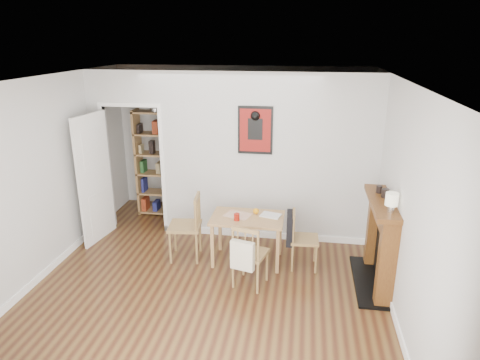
% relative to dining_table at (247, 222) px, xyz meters
% --- Properties ---
extents(ground, '(5.20, 5.20, 0.00)m').
position_rel_dining_table_xyz_m(ground, '(-0.40, -0.56, -0.60)').
color(ground, brown).
rests_on(ground, ground).
extents(room_shell, '(5.20, 5.20, 5.20)m').
position_rel_dining_table_xyz_m(room_shell, '(-0.30, 0.78, 0.69)').
color(room_shell, silver).
rests_on(room_shell, ground).
extents(dining_table, '(1.01, 0.64, 0.69)m').
position_rel_dining_table_xyz_m(dining_table, '(0.00, 0.00, 0.00)').
color(dining_table, '#A98A4E').
rests_on(dining_table, ground).
extents(chair_left, '(0.54, 0.54, 0.97)m').
position_rel_dining_table_xyz_m(chair_left, '(-0.90, -0.03, -0.12)').
color(chair_left, olive).
rests_on(chair_left, ground).
extents(chair_right, '(0.48, 0.43, 0.82)m').
position_rel_dining_table_xyz_m(chair_right, '(0.78, -0.04, -0.18)').
color(chair_right, olive).
rests_on(chair_right, ground).
extents(chair_front, '(0.53, 0.57, 0.87)m').
position_rel_dining_table_xyz_m(chair_front, '(0.12, -0.61, -0.16)').
color(chair_front, olive).
rests_on(chair_front, ground).
extents(bookshelf, '(0.80, 0.32, 1.89)m').
position_rel_dining_table_xyz_m(bookshelf, '(-1.79, 1.51, 0.33)').
color(bookshelf, '#A98A4E').
rests_on(bookshelf, ground).
extents(fireplace, '(0.45, 1.25, 1.16)m').
position_rel_dining_table_xyz_m(fireplace, '(1.76, -0.31, 0.01)').
color(fireplace, brown).
rests_on(fireplace, ground).
extents(red_glass, '(0.08, 0.08, 0.10)m').
position_rel_dining_table_xyz_m(red_glass, '(-0.13, -0.14, 0.13)').
color(red_glass, maroon).
rests_on(red_glass, dining_table).
extents(orange_fruit, '(0.08, 0.08, 0.08)m').
position_rel_dining_table_xyz_m(orange_fruit, '(0.10, 0.12, 0.12)').
color(orange_fruit, orange).
rests_on(orange_fruit, dining_table).
extents(placemat, '(0.42, 0.36, 0.00)m').
position_rel_dining_table_xyz_m(placemat, '(-0.14, 0.05, 0.08)').
color(placemat, beige).
rests_on(placemat, dining_table).
extents(notebook, '(0.31, 0.26, 0.01)m').
position_rel_dining_table_xyz_m(notebook, '(0.32, 0.09, 0.09)').
color(notebook, silver).
rests_on(notebook, dining_table).
extents(mantel_lamp, '(0.15, 0.15, 0.23)m').
position_rel_dining_table_xyz_m(mantel_lamp, '(1.75, -0.69, 0.70)').
color(mantel_lamp, silver).
rests_on(mantel_lamp, fireplace).
extents(ceramic_jar_a, '(0.09, 0.09, 0.11)m').
position_rel_dining_table_xyz_m(ceramic_jar_a, '(1.76, -0.20, 0.61)').
color(ceramic_jar_a, black).
rests_on(ceramic_jar_a, fireplace).
extents(ceramic_jar_b, '(0.08, 0.08, 0.10)m').
position_rel_dining_table_xyz_m(ceramic_jar_b, '(1.71, -0.05, 0.60)').
color(ceramic_jar_b, black).
rests_on(ceramic_jar_b, fireplace).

